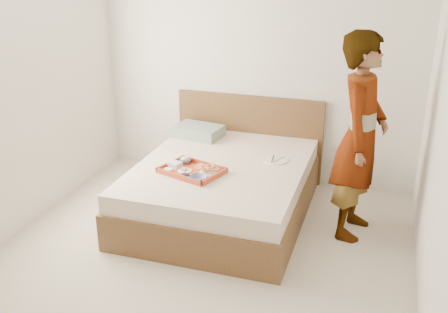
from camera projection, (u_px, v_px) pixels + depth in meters
name	position (u px, v px, depth m)	size (l,w,h in m)	color
ground	(191.00, 269.00, 4.26)	(3.50, 4.00, 0.01)	beige
wall_back	(256.00, 64.00, 5.54)	(3.50, 0.01, 2.60)	silver
wall_right	(445.00, 144.00, 3.27)	(0.01, 4.00, 2.60)	silver
bed	(222.00, 189.00, 5.06)	(1.65, 2.00, 0.53)	brown
headboard	(249.00, 137.00, 5.83)	(1.65, 0.06, 0.95)	brown
pillow	(198.00, 131.00, 5.66)	(0.50, 0.34, 0.12)	gray
tray	(192.00, 170.00, 4.75)	(0.54, 0.39, 0.05)	#BF391D
prawn_plate	(210.00, 173.00, 4.71)	(0.19, 0.19, 0.01)	white
navy_bowl_big	(198.00, 178.00, 4.57)	(0.15, 0.15, 0.04)	navy
sauce_dish	(186.00, 176.00, 4.62)	(0.08, 0.08, 0.03)	black
meat_plate	(185.00, 171.00, 4.76)	(0.13, 0.13, 0.01)	white
bread_plate	(202.00, 167.00, 4.84)	(0.13, 0.13, 0.01)	orange
salad_bowl	(185.00, 161.00, 4.94)	(0.12, 0.12, 0.04)	navy
plastic_tub	(175.00, 165.00, 4.84)	(0.11, 0.09, 0.05)	silver
cheese_round	(168.00, 170.00, 4.75)	(0.08, 0.08, 0.03)	white
dinner_plate	(276.00, 160.00, 5.03)	(0.24, 0.24, 0.01)	white
person	(360.00, 137.00, 4.50)	(0.67, 0.44, 1.84)	beige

